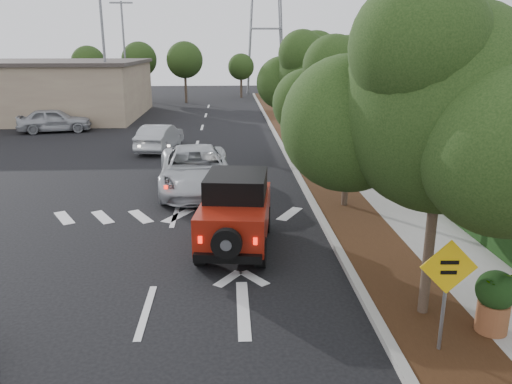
{
  "coord_description": "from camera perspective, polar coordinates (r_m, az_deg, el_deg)",
  "views": [
    {
      "loc": [
        1.75,
        -9.25,
        5.26
      ],
      "look_at": [
        2.44,
        3.0,
        1.64
      ],
      "focal_mm": 35.0,
      "sensor_mm": 36.0,
      "label": 1
    }
  ],
  "objects": [
    {
      "name": "ground",
      "position": [
        10.79,
        -12.46,
        -13.2
      ],
      "size": [
        120.0,
        120.0,
        0.0
      ],
      "primitive_type": "plane",
      "color": "black",
      "rests_on": "ground"
    },
    {
      "name": "curb",
      "position": [
        22.06,
        4.32,
        2.78
      ],
      "size": [
        0.2,
        70.0,
        0.15
      ],
      "primitive_type": "cube",
      "color": "#9E9B93",
      "rests_on": "ground"
    },
    {
      "name": "planting_strip",
      "position": [
        22.21,
        6.89,
        2.76
      ],
      "size": [
        1.8,
        70.0,
        0.12
      ],
      "primitive_type": "cube",
      "color": "black",
      "rests_on": "ground"
    },
    {
      "name": "sidewalk",
      "position": [
        22.62,
        11.64,
        2.79
      ],
      "size": [
        2.0,
        70.0,
        0.12
      ],
      "primitive_type": "cube",
      "color": "gray",
      "rests_on": "ground"
    },
    {
      "name": "hedge",
      "position": [
        22.94,
        15.08,
        3.62
      ],
      "size": [
        0.8,
        70.0,
        0.8
      ],
      "primitive_type": "cube",
      "color": "black",
      "rests_on": "ground"
    },
    {
      "name": "transmission_tower",
      "position": [
        57.65,
        1.07,
        11.18
      ],
      "size": [
        7.0,
        4.0,
        28.0
      ],
      "primitive_type": null,
      "color": "slate",
      "rests_on": "ground"
    },
    {
      "name": "street_tree_near",
      "position": [
        10.91,
        18.42,
        -13.33
      ],
      "size": [
        3.8,
        3.8,
        5.92
      ],
      "primitive_type": null,
      "color": "black",
      "rests_on": "ground"
    },
    {
      "name": "street_tree_mid",
      "position": [
        17.05,
        10.02,
        -1.82
      ],
      "size": [
        3.2,
        3.2,
        5.32
      ],
      "primitive_type": null,
      "color": "black",
      "rests_on": "ground"
    },
    {
      "name": "street_tree_far",
      "position": [
        23.18,
        6.46,
        3.2
      ],
      "size": [
        3.4,
        3.4,
        5.62
      ],
      "primitive_type": null,
      "color": "black",
      "rests_on": "ground"
    },
    {
      "name": "light_pole_a",
      "position": [
        36.58,
        -16.33,
        7.5
      ],
      "size": [
        2.0,
        0.22,
        9.0
      ],
      "primitive_type": null,
      "color": "slate",
      "rests_on": "ground"
    },
    {
      "name": "light_pole_b",
      "position": [
        48.43,
        -14.39,
        9.68
      ],
      "size": [
        2.0,
        0.22,
        9.0
      ],
      "primitive_type": null,
      "color": "slate",
      "rests_on": "ground"
    },
    {
      "name": "red_jeep",
      "position": [
        13.45,
        -2.27,
        -2.04
      ],
      "size": [
        2.12,
        3.99,
        1.98
      ],
      "rotation": [
        0.0,
        0.0,
        -0.12
      ],
      "color": "black",
      "rests_on": "ground"
    },
    {
      "name": "silver_suv_ahead",
      "position": [
        18.84,
        -6.92,
        2.59
      ],
      "size": [
        3.17,
        5.96,
        1.59
      ],
      "primitive_type": "imported",
      "rotation": [
        0.0,
        0.0,
        0.09
      ],
      "color": "#B8BCC0",
      "rests_on": "ground"
    },
    {
      "name": "silver_sedan_oncoming",
      "position": [
        26.48,
        -10.94,
        6.16
      ],
      "size": [
        2.15,
        4.31,
        1.36
      ],
      "primitive_type": "imported",
      "rotation": [
        0.0,
        0.0,
        2.96
      ],
      "color": "#A2A5A9",
      "rests_on": "ground"
    },
    {
      "name": "parked_suv",
      "position": [
        34.07,
        -22.05,
        7.62
      ],
      "size": [
        4.65,
        2.59,
        1.5
      ],
      "primitive_type": "imported",
      "rotation": [
        0.0,
        0.0,
        1.77
      ],
      "color": "#A2A5AA",
      "rests_on": "ground"
    },
    {
      "name": "speed_hump_sign",
      "position": [
        9.13,
        20.99,
        -9.47
      ],
      "size": [
        0.98,
        0.1,
        2.08
      ],
      "rotation": [
        0.0,
        0.0,
        -0.05
      ],
      "color": "slate",
      "rests_on": "ground"
    },
    {
      "name": "terracotta_planter",
      "position": [
        10.32,
        25.68,
        -10.61
      ],
      "size": [
        0.73,
        0.73,
        1.27
      ],
      "rotation": [
        0.0,
        0.0,
        0.08
      ],
      "color": "brown",
      "rests_on": "ground"
    }
  ]
}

